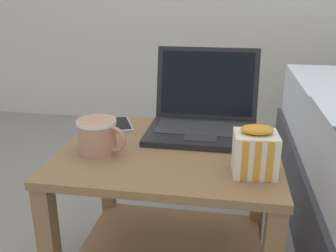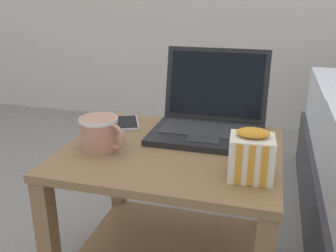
# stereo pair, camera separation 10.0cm
# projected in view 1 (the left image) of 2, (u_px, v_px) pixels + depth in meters

# --- Properties ---
(bedside_table) EXTENTS (0.60, 0.52, 0.48)m
(bedside_table) POSITION_uv_depth(u_px,v_px,m) (170.00, 200.00, 1.12)
(bedside_table) COLOR olive
(bedside_table) RESTS_ON ground_plane
(laptop) EXTENTS (0.33, 0.29, 0.25)m
(laptop) POSITION_uv_depth(u_px,v_px,m) (204.00, 116.00, 1.17)
(laptop) COLOR black
(laptop) RESTS_ON bedside_table
(mug_front_left) EXTENTS (0.14, 0.11, 0.09)m
(mug_front_left) POSITION_uv_depth(u_px,v_px,m) (98.00, 134.00, 1.02)
(mug_front_left) COLOR tan
(mug_front_left) RESTS_ON bedside_table
(snack_bag) EXTENTS (0.11, 0.10, 0.12)m
(snack_bag) POSITION_uv_depth(u_px,v_px,m) (255.00, 152.00, 0.89)
(snack_bag) COLOR silver
(snack_bag) RESTS_ON bedside_table
(cell_phone) EXTENTS (0.13, 0.16, 0.01)m
(cell_phone) POSITION_uv_depth(u_px,v_px,m) (118.00, 125.00, 1.23)
(cell_phone) COLOR #B7BABC
(cell_phone) RESTS_ON bedside_table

